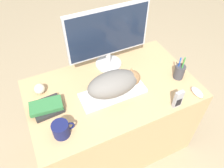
{
  "coord_description": "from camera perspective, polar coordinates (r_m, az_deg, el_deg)",
  "views": [
    {
      "loc": [
        -0.44,
        -0.58,
        1.83
      ],
      "look_at": [
        -0.01,
        0.34,
        0.77
      ],
      "focal_mm": 35.0,
      "sensor_mm": 36.0,
      "label": 1
    }
  ],
  "objects": [
    {
      "name": "desk",
      "position": [
        1.8,
        0.11,
        -8.69
      ],
      "size": [
        1.18,
        0.71,
        0.71
      ],
      "color": "tan",
      "rests_on": "ground_plane"
    },
    {
      "name": "book_stack",
      "position": [
        1.45,
        -16.66,
        -5.72
      ],
      "size": [
        0.21,
        0.17,
        0.05
      ],
      "color": "black",
      "rests_on": "desk"
    },
    {
      "name": "pen_cup",
      "position": [
        1.64,
        17.21,
        3.11
      ],
      "size": [
        0.07,
        0.07,
        0.2
      ],
      "color": "#38383D",
      "rests_on": "desk"
    },
    {
      "name": "phone",
      "position": [
        1.44,
        16.87,
        -3.86
      ],
      "size": [
        0.06,
        0.03,
        0.13
      ],
      "color": "#99999E",
      "rests_on": "desk"
    },
    {
      "name": "baseball",
      "position": [
        1.55,
        -18.37,
        -1.22
      ],
      "size": [
        0.07,
        0.07,
        0.07
      ],
      "color": "beige",
      "rests_on": "desk"
    },
    {
      "name": "monitor",
      "position": [
        1.54,
        -0.99,
        12.69
      ],
      "size": [
        0.6,
        0.2,
        0.47
      ],
      "color": "#B7B7BC",
      "rests_on": "desk"
    },
    {
      "name": "cat",
      "position": [
        1.42,
        0.79,
        0.22
      ],
      "size": [
        0.37,
        0.2,
        0.15
      ],
      "color": "#66605B",
      "rests_on": "keyboard"
    },
    {
      "name": "computer_mouse",
      "position": [
        1.59,
        21.36,
        -1.99
      ],
      "size": [
        0.05,
        0.1,
        0.03
      ],
      "color": "silver",
      "rests_on": "desk"
    },
    {
      "name": "coffee_mug",
      "position": [
        1.3,
        -13.09,
        -11.47
      ],
      "size": [
        0.13,
        0.1,
        0.09
      ],
      "color": "#141947",
      "rests_on": "desk"
    },
    {
      "name": "keyboard",
      "position": [
        1.48,
        0.23,
        -2.32
      ],
      "size": [
        0.45,
        0.17,
        0.02
      ],
      "color": "silver",
      "rests_on": "desk"
    }
  ]
}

